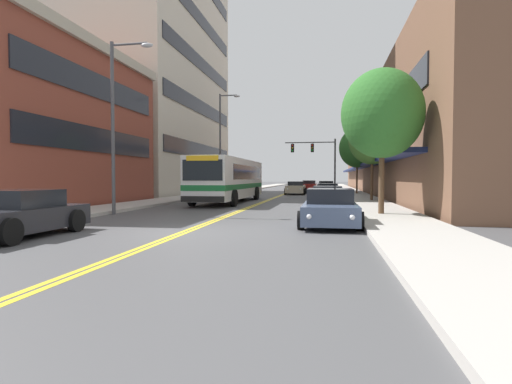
{
  "coord_description": "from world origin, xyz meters",
  "views": [
    {
      "loc": [
        4.32,
        -11.74,
        1.68
      ],
      "look_at": [
        -1.03,
        18.45,
        0.59
      ],
      "focal_mm": 28.0,
      "sensor_mm": 36.0,
      "label": 1
    }
  ],
  "objects_px": {
    "car_champagne_moving_lead": "(296,188)",
    "car_navy_parked_right_mid": "(328,191)",
    "car_dark_grey_moving_third": "(310,185)",
    "car_silver_parked_right_far": "(327,197)",
    "city_bus": "(230,178)",
    "street_tree_right_mid": "(372,138)",
    "car_slate_blue_parked_right_foreground": "(330,208)",
    "street_lamp_left_near": "(118,113)",
    "car_charcoal_parked_left_near": "(17,215)",
    "car_red_moving_second": "(309,186)",
    "car_beige_parked_left_mid": "(250,187)",
    "street_lamp_left_far": "(222,137)",
    "street_tree_right_far": "(357,148)",
    "traffic_signal_mast": "(317,155)",
    "street_tree_right_near": "(382,114)",
    "car_black_parked_right_end": "(326,187)"
  },
  "relations": [
    {
      "from": "car_navy_parked_right_mid",
      "to": "traffic_signal_mast",
      "type": "height_order",
      "value": "traffic_signal_mast"
    },
    {
      "from": "street_tree_right_near",
      "to": "car_navy_parked_right_mid",
      "type": "bearing_deg",
      "value": 97.29
    },
    {
      "from": "street_tree_right_near",
      "to": "car_beige_parked_left_mid",
      "type": "bearing_deg",
      "value": 111.83
    },
    {
      "from": "car_silver_parked_right_far",
      "to": "car_champagne_moving_lead",
      "type": "xyz_separation_m",
      "value": [
        -3.16,
        18.06,
        0.06
      ]
    },
    {
      "from": "car_silver_parked_right_far",
      "to": "car_red_moving_second",
      "type": "xyz_separation_m",
      "value": [
        -2.24,
        28.16,
        0.06
      ]
    },
    {
      "from": "car_red_moving_second",
      "to": "street_tree_right_mid",
      "type": "distance_m",
      "value": 23.57
    },
    {
      "from": "car_navy_parked_right_mid",
      "to": "street_lamp_left_far",
      "type": "xyz_separation_m",
      "value": [
        -9.52,
        0.58,
        4.83
      ]
    },
    {
      "from": "car_black_parked_right_end",
      "to": "street_tree_right_far",
      "type": "height_order",
      "value": "street_tree_right_far"
    },
    {
      "from": "car_navy_parked_right_mid",
      "to": "car_red_moving_second",
      "type": "xyz_separation_m",
      "value": [
        -2.3,
        16.23,
        0.07
      ]
    },
    {
      "from": "car_red_moving_second",
      "to": "car_black_parked_right_end",
      "type": "bearing_deg",
      "value": -66.51
    },
    {
      "from": "car_charcoal_parked_left_near",
      "to": "car_champagne_moving_lead",
      "type": "height_order",
      "value": "car_charcoal_parked_left_near"
    },
    {
      "from": "car_charcoal_parked_left_near",
      "to": "car_beige_parked_left_mid",
      "type": "xyz_separation_m",
      "value": [
        -0.0,
        35.22,
        -0.04
      ]
    },
    {
      "from": "car_silver_parked_right_far",
      "to": "car_black_parked_right_end",
      "type": "bearing_deg",
      "value": 90.27
    },
    {
      "from": "car_champagne_moving_lead",
      "to": "car_dark_grey_moving_third",
      "type": "height_order",
      "value": "car_champagne_moving_lead"
    },
    {
      "from": "car_charcoal_parked_left_near",
      "to": "car_black_parked_right_end",
      "type": "height_order",
      "value": "car_charcoal_parked_left_near"
    },
    {
      "from": "car_beige_parked_left_mid",
      "to": "car_navy_parked_right_mid",
      "type": "height_order",
      "value": "car_beige_parked_left_mid"
    },
    {
      "from": "car_charcoal_parked_left_near",
      "to": "car_black_parked_right_end",
      "type": "bearing_deg",
      "value": 76.64
    },
    {
      "from": "car_dark_grey_moving_third",
      "to": "car_charcoal_parked_left_near",
      "type": "bearing_deg",
      "value": -96.68
    },
    {
      "from": "street_lamp_left_near",
      "to": "car_charcoal_parked_left_near",
      "type": "bearing_deg",
      "value": -84.41
    },
    {
      "from": "car_champagne_moving_lead",
      "to": "car_navy_parked_right_mid",
      "type": "bearing_deg",
      "value": -62.28
    },
    {
      "from": "car_slate_blue_parked_right_foreground",
      "to": "car_champagne_moving_lead",
      "type": "xyz_separation_m",
      "value": [
        -3.23,
        26.68,
        0.03
      ]
    },
    {
      "from": "car_silver_parked_right_far",
      "to": "street_lamp_left_near",
      "type": "xyz_separation_m",
      "value": [
        -9.41,
        -6.13,
        4.07
      ]
    },
    {
      "from": "car_dark_grey_moving_third",
      "to": "car_red_moving_second",
      "type": "bearing_deg",
      "value": -88.52
    },
    {
      "from": "car_slate_blue_parked_right_foreground",
      "to": "car_silver_parked_right_far",
      "type": "xyz_separation_m",
      "value": [
        -0.07,
        8.62,
        -0.02
      ]
    },
    {
      "from": "car_black_parked_right_end",
      "to": "car_charcoal_parked_left_near",
      "type": "bearing_deg",
      "value": -103.36
    },
    {
      "from": "car_silver_parked_right_far",
      "to": "car_beige_parked_left_mid",
      "type": "bearing_deg",
      "value": 111.49
    },
    {
      "from": "car_silver_parked_right_far",
      "to": "car_champagne_moving_lead",
      "type": "height_order",
      "value": "car_champagne_moving_lead"
    },
    {
      "from": "car_charcoal_parked_left_near",
      "to": "car_navy_parked_right_mid",
      "type": "distance_m",
      "value": 26.47
    },
    {
      "from": "car_dark_grey_moving_third",
      "to": "car_silver_parked_right_far",
      "type": "bearing_deg",
      "value": -86.34
    },
    {
      "from": "street_tree_right_mid",
      "to": "car_dark_grey_moving_third",
      "type": "bearing_deg",
      "value": 99.21
    },
    {
      "from": "street_lamp_left_far",
      "to": "street_tree_right_far",
      "type": "xyz_separation_m",
      "value": [
        12.34,
        4.89,
        -0.77
      ]
    },
    {
      "from": "car_beige_parked_left_mid",
      "to": "car_champagne_moving_lead",
      "type": "distance_m",
      "value": 6.93
    },
    {
      "from": "city_bus",
      "to": "street_tree_right_far",
      "type": "relative_size",
      "value": 1.93
    },
    {
      "from": "car_slate_blue_parked_right_foreground",
      "to": "car_dark_grey_moving_third",
      "type": "bearing_deg",
      "value": 93.09
    },
    {
      "from": "car_black_parked_right_end",
      "to": "street_tree_right_near",
      "type": "xyz_separation_m",
      "value": [
        2.37,
        -28.49,
        3.79
      ]
    },
    {
      "from": "street_tree_right_far",
      "to": "traffic_signal_mast",
      "type": "bearing_deg",
      "value": 138.7
    },
    {
      "from": "car_charcoal_parked_left_near",
      "to": "traffic_signal_mast",
      "type": "height_order",
      "value": "traffic_signal_mast"
    },
    {
      "from": "car_slate_blue_parked_right_foreground",
      "to": "street_tree_right_mid",
      "type": "distance_m",
      "value": 14.91
    },
    {
      "from": "car_beige_parked_left_mid",
      "to": "street_tree_right_mid",
      "type": "distance_m",
      "value": 20.76
    },
    {
      "from": "car_charcoal_parked_left_near",
      "to": "car_navy_parked_right_mid",
      "type": "bearing_deg",
      "value": 70.61
    },
    {
      "from": "car_beige_parked_left_mid",
      "to": "traffic_signal_mast",
      "type": "distance_m",
      "value": 8.54
    },
    {
      "from": "car_champagne_moving_lead",
      "to": "car_red_moving_second",
      "type": "bearing_deg",
      "value": 84.8
    },
    {
      "from": "street_tree_right_mid",
      "to": "car_champagne_moving_lead",
      "type": "bearing_deg",
      "value": 116.18
    },
    {
      "from": "car_slate_blue_parked_right_foreground",
      "to": "street_tree_right_far",
      "type": "xyz_separation_m",
      "value": [
        2.81,
        26.01,
        4.03
      ]
    },
    {
      "from": "street_tree_right_far",
      "to": "street_tree_right_mid",
      "type": "bearing_deg",
      "value": -89.36
    },
    {
      "from": "traffic_signal_mast",
      "to": "street_tree_right_near",
      "type": "bearing_deg",
      "value": -82.69
    },
    {
      "from": "car_navy_parked_right_mid",
      "to": "car_red_moving_second",
      "type": "relative_size",
      "value": 1.09
    },
    {
      "from": "car_beige_parked_left_mid",
      "to": "car_red_moving_second",
      "type": "height_order",
      "value": "car_red_moving_second"
    },
    {
      "from": "city_bus",
      "to": "street_tree_right_mid",
      "type": "height_order",
      "value": "street_tree_right_mid"
    },
    {
      "from": "car_charcoal_parked_left_near",
      "to": "car_beige_parked_left_mid",
      "type": "bearing_deg",
      "value": 90.0
    }
  ]
}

